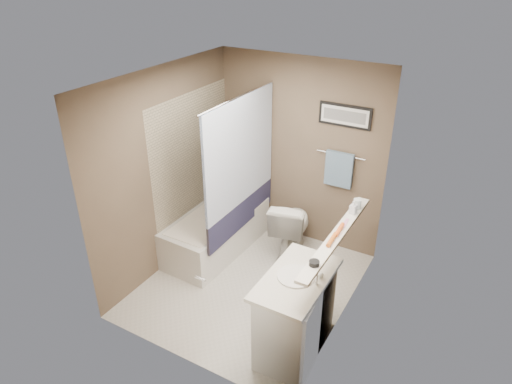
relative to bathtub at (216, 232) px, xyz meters
The scene contains 33 objects.
ground 0.90m from the bathtub, 29.31° to the right, with size 2.50×2.50×0.00m, color beige.
ceiling 2.30m from the bathtub, 29.31° to the right, with size 2.20×2.50×0.04m, color silver.
wall_back 1.46m from the bathtub, 47.17° to the left, with size 2.20×0.04×2.40m, color brown.
wall_front 2.05m from the bathtub, 65.57° to the right, with size 2.20×0.04×2.40m, color brown.
wall_left 1.09m from the bathtub, 128.09° to the right, with size 0.04×2.50×2.40m, color brown.
wall_right 2.10m from the bathtub, 12.96° to the right, with size 0.04×2.50×2.40m, color brown.
tile_surround 0.83m from the bathtub, 167.00° to the left, with size 0.02×1.55×2.00m, color tan.
curtain_rod 1.84m from the bathtub, 12.71° to the left, with size 0.02×0.02×1.55m, color silver.
curtain_upper 1.20m from the bathtub, 12.71° to the left, with size 0.03×1.45×1.28m, color white.
curtain_lower 0.49m from the bathtub, 12.71° to the left, with size 0.03×1.45×0.36m, color #252444.
mirror 2.36m from the bathtub, 17.24° to the right, with size 0.02×1.60×1.00m, color silver.
shelf 2.06m from the bathtub, 17.74° to the right, with size 0.12×1.60×0.03m, color silver.
towel_bar 1.85m from the bathtub, 31.41° to the left, with size 0.02×0.02×0.60m, color silver.
towel 1.75m from the bathtub, 30.77° to the left, with size 0.34×0.05×0.44m, color #90B6D2.
art_frame 2.17m from the bathtub, 31.96° to the left, with size 0.62×0.03×0.26m, color black.
art_mat 2.16m from the bathtub, 31.51° to the left, with size 0.56×0.00×0.20m, color white.
art_image 2.16m from the bathtub, 31.41° to the left, with size 0.50×0.00×0.13m, color #595959.
door 2.24m from the bathtub, 51.99° to the right, with size 0.80×0.02×2.00m, color silver.
door_handle 2.02m from the bathtub, 58.95° to the right, with size 0.02×0.02×0.10m, color silver.
bathtub is the anchor object (origin of this frame).
tub_rim 0.25m from the bathtub, behind, with size 0.56×1.36×0.02m, color white.
toilet 0.97m from the bathtub, 25.01° to the left, with size 0.43×0.76×0.78m, color white.
vanity 1.90m from the bathtub, 32.17° to the right, with size 0.50×0.90×0.80m, color silver.
countertop 1.97m from the bathtub, 32.33° to the right, with size 0.54×0.96×0.04m, color beige.
sink_basin 1.97m from the bathtub, 32.49° to the right, with size 0.34×0.34×0.01m, color silver.
faucet_spout 2.14m from the bathtub, 29.48° to the right, with size 0.02×0.02×0.10m, color silver.
faucet_knob 2.09m from the bathtub, 26.98° to the right, with size 0.05×0.05×0.05m, color silver.
candle_bowl_near 2.28m from the bathtub, 31.84° to the right, with size 0.09×0.09×0.04m, color black.
hair_brush_front 2.12m from the bathtub, 21.62° to the right, with size 0.04×0.04×0.22m, color #C65D1C.
hair_brush_back 2.06m from the bathtub, 16.19° to the right, with size 0.04×0.04×0.22m, color orange.
pink_comb 2.02m from the bathtub, 11.03° to the right, with size 0.03×0.16×0.01m, color pink.
glass_jar 2.01m from the bathtub, ahead, with size 0.08×0.08×0.10m, color silver.
soap_bottle 2.02m from the bathtub, ahead, with size 0.06×0.07×0.14m, color #999999.
Camera 1 is at (2.13, -3.60, 3.44)m, focal length 32.00 mm.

